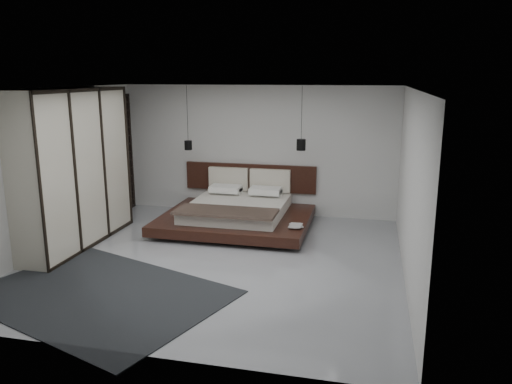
% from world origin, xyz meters
% --- Properties ---
extents(floor, '(6.00, 6.00, 0.00)m').
position_xyz_m(floor, '(0.00, 0.00, 0.00)').
color(floor, '#93969B').
rests_on(floor, ground).
extents(ceiling, '(6.00, 6.00, 0.00)m').
position_xyz_m(ceiling, '(0.00, 0.00, 2.80)').
color(ceiling, white).
rests_on(ceiling, wall_back).
extents(wall_back, '(6.00, 0.00, 6.00)m').
position_xyz_m(wall_back, '(0.00, 3.00, 1.40)').
color(wall_back, silver).
rests_on(wall_back, floor).
extents(wall_front, '(6.00, 0.00, 6.00)m').
position_xyz_m(wall_front, '(0.00, -3.00, 1.40)').
color(wall_front, silver).
rests_on(wall_front, floor).
extents(wall_left, '(0.00, 6.00, 6.00)m').
position_xyz_m(wall_left, '(-3.00, 0.00, 1.40)').
color(wall_left, silver).
rests_on(wall_left, floor).
extents(wall_right, '(0.00, 6.00, 6.00)m').
position_xyz_m(wall_right, '(3.00, 0.00, 1.40)').
color(wall_right, silver).
rests_on(wall_right, floor).
extents(lattice_screen, '(0.05, 0.90, 2.60)m').
position_xyz_m(lattice_screen, '(-2.95, 2.45, 1.30)').
color(lattice_screen, black).
rests_on(lattice_screen, floor).
extents(bed, '(2.92, 2.45, 1.10)m').
position_xyz_m(bed, '(-0.16, 1.90, 0.30)').
color(bed, black).
rests_on(bed, floor).
extents(book_lower, '(0.31, 0.35, 0.03)m').
position_xyz_m(book_lower, '(1.04, 1.23, 0.28)').
color(book_lower, '#99724C').
rests_on(book_lower, bed).
extents(book_upper, '(0.24, 0.32, 0.02)m').
position_xyz_m(book_upper, '(1.02, 1.20, 0.31)').
color(book_upper, '#99724C').
rests_on(book_upper, book_lower).
extents(pendant_left, '(0.16, 0.16, 1.34)m').
position_xyz_m(pendant_left, '(-1.36, 2.38, 1.57)').
color(pendant_left, black).
rests_on(pendant_left, ceiling).
extents(pendant_right, '(0.18, 0.18, 1.27)m').
position_xyz_m(pendant_right, '(1.04, 2.38, 1.65)').
color(pendant_right, black).
rests_on(pendant_right, ceiling).
extents(wardrobe, '(0.67, 2.84, 2.79)m').
position_xyz_m(wardrobe, '(-2.70, 0.21, 1.39)').
color(wardrobe, beige).
rests_on(wardrobe, floor).
extents(rug, '(4.03, 3.44, 0.01)m').
position_xyz_m(rug, '(-1.20, -1.70, 0.01)').
color(rug, black).
rests_on(rug, floor).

